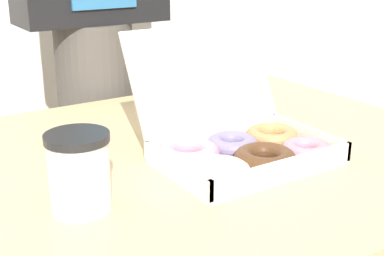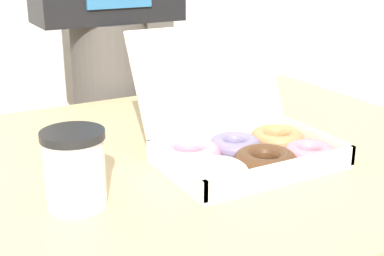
{
  "view_description": "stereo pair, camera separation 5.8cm",
  "coord_description": "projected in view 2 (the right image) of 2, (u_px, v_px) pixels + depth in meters",
  "views": [
    {
      "loc": [
        -0.55,
        -0.81,
        1.08
      ],
      "look_at": [
        -0.09,
        -0.08,
        0.79
      ],
      "focal_mm": 50.0,
      "sensor_mm": 36.0,
      "label": 1
    },
    {
      "loc": [
        -0.51,
        -0.84,
        1.08
      ],
      "look_at": [
        -0.09,
        -0.08,
        0.79
      ],
      "focal_mm": 50.0,
      "sensor_mm": 36.0,
      "label": 2
    }
  ],
  "objects": [
    {
      "name": "donut_box",
      "position": [
        240.0,
        145.0,
        0.97
      ],
      "size": [
        0.35,
        0.32,
        0.23
      ],
      "color": "white",
      "rests_on": "table"
    },
    {
      "name": "coffee_cup",
      "position": [
        75.0,
        169.0,
        0.8
      ],
      "size": [
        0.1,
        0.1,
        0.12
      ],
      "color": "white",
      "rests_on": "table"
    },
    {
      "name": "person_customer",
      "position": [
        107.0,
        9.0,
        1.47
      ],
      "size": [
        0.4,
        0.22,
        1.67
      ],
      "color": "#4C4742",
      "rests_on": "ground_plane"
    }
  ]
}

